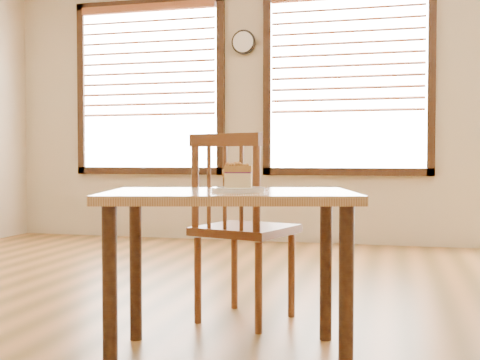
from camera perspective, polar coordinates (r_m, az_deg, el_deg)
The scene contains 7 objects.
window_left at distance 6.93m, azimuth -8.63°, elevation 9.59°, with size 1.76×0.10×1.96m.
window_right at distance 6.42m, azimuth 10.10°, elevation 10.20°, with size 1.76×0.10×1.96m.
wall_clock at distance 6.63m, azimuth 0.33°, elevation 12.94°, with size 0.26×0.05×0.26m.
cafe_table_main at distance 2.66m, azimuth -1.01°, elevation -3.50°, with size 1.22×0.96×0.75m.
cafe_chair_main at distance 3.28m, azimuth 0.12°, elevation -4.44°, with size 0.58×0.58×1.04m.
plate at distance 2.60m, azimuth -0.16°, elevation -0.93°, with size 0.23×0.23×0.02m.
cake_slice at distance 2.60m, azimuth -0.19°, elevation 0.46°, with size 0.13×0.11×0.11m.
Camera 1 is at (0.77, -2.36, 0.89)m, focal length 45.00 mm.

